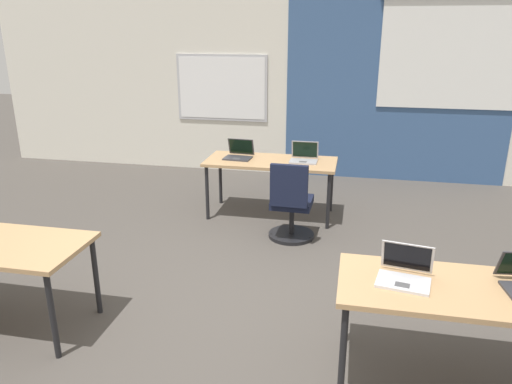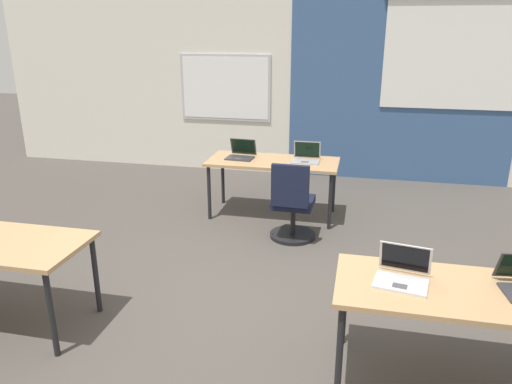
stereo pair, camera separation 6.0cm
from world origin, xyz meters
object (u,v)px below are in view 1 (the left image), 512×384
Objects in this scene: chair_far_right at (291,208)px; laptop_near_right_inner at (405,273)px; desk_near_right at (466,297)px; laptop_far_right at (304,157)px; laptop_far_left at (239,154)px; desk_far_center at (271,165)px.

laptop_near_right_inner is at bearing 117.47° from chair_far_right.
laptop_near_right_inner reaches higher than desk_near_right.
laptop_far_right is 0.84m from chair_far_right.
laptop_far_right reaches higher than chair_far_right.
desk_far_center is at bearing -0.33° from laptop_far_left.
desk_near_right is 1.00× the size of desk_far_center.
desk_far_center is 0.42m from laptop_far_right.
laptop_far_right is (-1.35, 2.84, 0.11)m from desk_near_right.
laptop_far_left reaches higher than chair_far_right.
laptop_far_right is at bearing 6.07° from desk_far_center.
laptop_far_right is (-0.97, 2.82, 0.00)m from laptop_near_right_inner.
laptop_near_right_inner is at bearing -70.81° from laptop_far_right.
laptop_far_right is at bearing 4.84° from laptop_far_left.
laptop_near_right_inner is (-0.38, 0.03, 0.11)m from desk_near_right.
laptop_far_right reaches higher than desk_far_center.
desk_near_right and desk_far_center have the same top height.
desk_near_right is at bearing -57.99° from desk_far_center.
desk_near_right is at bearing -64.34° from laptop_far_right.
desk_far_center is at bearing -61.69° from chair_far_right.
laptop_far_left is at bearing -178.99° from laptop_far_right.
laptop_far_left is at bearing 132.66° from laptop_near_right_inner.
desk_far_center is at bearing -173.66° from laptop_far_right.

